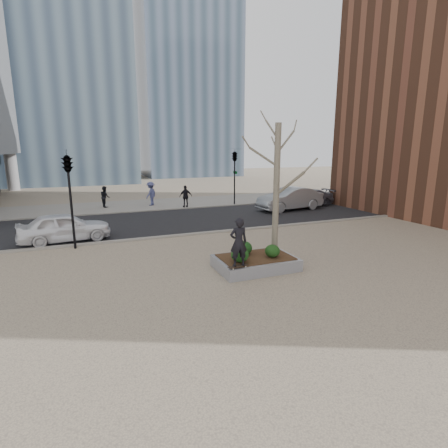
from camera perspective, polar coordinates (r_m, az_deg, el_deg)
name	(u,v)px	position (r m, az deg, el deg)	size (l,w,h in m)	color
ground	(232,272)	(13.27, 1.24, -7.82)	(120.00, 120.00, 0.00)	tan
street	(170,221)	(22.47, -8.84, 0.50)	(60.00, 8.00, 0.02)	black
far_sidewalk	(150,205)	(29.22, -12.01, 3.12)	(60.00, 6.00, 0.02)	gray
planter	(255,263)	(13.60, 5.14, -6.36)	(3.00, 2.00, 0.45)	gray
planter_mulch	(255,257)	(13.52, 5.16, -5.37)	(2.70, 1.70, 0.04)	#382314
sycamore_tree	(277,169)	(13.65, 8.64, 8.92)	(2.80, 2.80, 6.60)	gray
shrub_left	(240,255)	(12.75, 2.61, -5.03)	(0.65, 0.65, 0.56)	#143811
shrub_middle	(244,248)	(13.63, 3.31, -3.93)	(0.63, 0.63, 0.53)	black
shrub_right	(272,251)	(13.44, 7.90, -4.38)	(0.57, 0.57, 0.49)	black
skateboard	(238,267)	(12.34, 2.36, -7.00)	(0.78, 0.20, 0.07)	black
skateboarder	(239,242)	(12.08, 2.39, -2.99)	(0.63, 0.41, 1.72)	black
police_car	(65,227)	(18.91, -24.56, -0.45)	(1.72, 4.27, 1.45)	white
car_silver	(290,199)	(26.47, 10.71, 4.08)	(1.77, 5.07, 1.67)	#989B9F
car_third	(306,198)	(28.62, 13.29, 4.20)	(1.81, 4.46, 1.29)	slate
pedestrian_a	(105,197)	(28.68, -18.85, 4.24)	(0.80, 0.62, 1.64)	black
pedestrian_b	(151,194)	(28.62, -11.85, 4.88)	(1.22, 0.70, 1.89)	#454C7D
pedestrian_c	(186,196)	(27.34, -6.27, 4.51)	(0.99, 0.41, 1.70)	black
traffic_light_near	(71,200)	(17.21, -23.72, 3.55)	(0.60, 2.48, 4.50)	black
traffic_light_far	(235,177)	(28.53, 1.74, 7.70)	(0.60, 2.48, 4.50)	black
building_glass_a	(59,3)	(56.37, -25.40, 29.84)	(16.00, 16.00, 45.00)	slate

